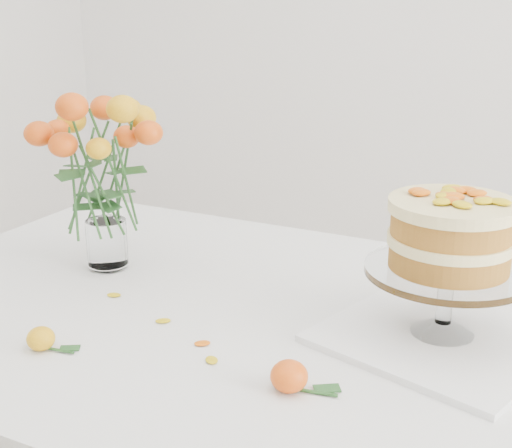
{
  "coord_description": "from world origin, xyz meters",
  "views": [
    {
      "loc": [
        0.5,
        -1.0,
        1.28
      ],
      "look_at": [
        -0.02,
        0.05,
        0.9
      ],
      "focal_mm": 50.0,
      "sensor_mm": 36.0,
      "label": 1
    }
  ],
  "objects": [
    {
      "name": "rose_vase",
      "position": [
        -0.36,
        0.06,
        0.99
      ],
      "size": [
        0.33,
        0.33,
        0.4
      ],
      "rotation": [
        0.0,
        0.0,
        -0.34
      ],
      "color": "white",
      "rests_on": "table"
    },
    {
      "name": "napkin",
      "position": [
        0.31,
        0.05,
        0.76
      ],
      "size": [
        0.41,
        0.41,
        0.01
      ],
      "primitive_type": "cube",
      "rotation": [
        0.0,
        0.0,
        -0.28
      ],
      "color": "white",
      "rests_on": "table"
    },
    {
      "name": "stray_petal_d",
      "position": [
        -0.26,
        -0.05,
        0.76
      ],
      "size": [
        0.03,
        0.02,
        0.0
      ],
      "primitive_type": "ellipsoid",
      "color": "gold",
      "rests_on": "table"
    },
    {
      "name": "loose_rose_far",
      "position": [
        0.16,
        -0.2,
        0.78
      ],
      "size": [
        0.09,
        0.05,
        0.04
      ],
      "rotation": [
        0.0,
        0.0,
        0.17
      ],
      "color": "#E2470B",
      "rests_on": "table"
    },
    {
      "name": "stray_petal_b",
      "position": [
        -0.02,
        -0.14,
        0.76
      ],
      "size": [
        0.03,
        0.02,
        0.0
      ],
      "primitive_type": "ellipsoid",
      "color": "gold",
      "rests_on": "table"
    },
    {
      "name": "stray_petal_a",
      "position": [
        -0.12,
        -0.1,
        0.76
      ],
      "size": [
        0.03,
        0.02,
        0.0
      ],
      "primitive_type": "ellipsoid",
      "color": "gold",
      "rests_on": "table"
    },
    {
      "name": "stray_petal_c",
      "position": [
        0.02,
        -0.18,
        0.76
      ],
      "size": [
        0.03,
        0.02,
        0.0
      ],
      "primitive_type": "ellipsoid",
      "color": "gold",
      "rests_on": "table"
    },
    {
      "name": "table",
      "position": [
        0.0,
        0.0,
        0.67
      ],
      "size": [
        1.43,
        0.93,
        0.76
      ],
      "color": "tan",
      "rests_on": "ground"
    },
    {
      "name": "cake_stand",
      "position": [
        0.31,
        0.05,
        0.92
      ],
      "size": [
        0.26,
        0.26,
        0.23
      ],
      "rotation": [
        0.0,
        0.0,
        0.12
      ],
      "color": "white",
      "rests_on": "napkin"
    },
    {
      "name": "loose_rose_near",
      "position": [
        -0.23,
        -0.26,
        0.77
      ],
      "size": [
        0.08,
        0.04,
        0.04
      ],
      "rotation": [
        0.0,
        0.0,
        0.13
      ],
      "color": "#F2AD15",
      "rests_on": "table"
    }
  ]
}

